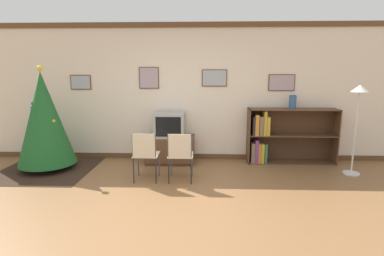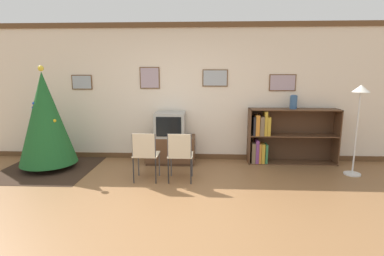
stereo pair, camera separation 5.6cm
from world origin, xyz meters
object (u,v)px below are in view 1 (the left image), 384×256
Objects in this scene: folding_chair_left at (145,154)px; folding_chair_right at (180,154)px; tv_console at (170,149)px; bookshelf at (277,137)px; vase at (293,102)px; christmas_tree at (44,119)px; television at (170,124)px; standing_lamp at (358,106)px.

folding_chair_left is 0.56m from folding_chair_right.
bookshelf is at bearing 2.78° from tv_console.
tv_console is 3.59× the size of vase.
tv_console is (2.21, 0.47, -0.67)m from christmas_tree.
folding_chair_right is (0.28, -1.05, -0.29)m from television.
christmas_tree is 3.26× the size of television.
bookshelf is at bearing 32.54° from folding_chair_right.
christmas_tree is 7.08× the size of vase.
tv_console is 1.15× the size of folding_chair_right.
folding_chair_right is 0.53× the size of standing_lamp.
standing_lamp reaches higher than folding_chair_right.
folding_chair_left is at bearing -154.09° from bookshelf.
christmas_tree is 2.06m from folding_chair_left.
folding_chair_left and folding_chair_right have the same top height.
standing_lamp is (5.47, -0.08, 0.26)m from christmas_tree.
vase reaches higher than folding_chair_left.
christmas_tree reaches higher than folding_chair_right.
vase is at bearing 29.03° from folding_chair_right.
christmas_tree is at bearing 179.19° from standing_lamp.
bookshelf reaches higher than folding_chair_left.
bookshelf is 1.09× the size of standing_lamp.
christmas_tree is 1.20× the size of standing_lamp.
vase is at bearing 7.17° from christmas_tree.
television is at bearing 105.10° from folding_chair_right.
christmas_tree is at bearing -167.96° from television.
christmas_tree is 2.28× the size of folding_chair_right.
christmas_tree is 4.61m from vase.
standing_lamp is at bearing -0.81° from christmas_tree.
standing_lamp reaches higher than vase.
folding_chair_left is 2.63m from bookshelf.
christmas_tree is 2.36m from tv_console.
folding_chair_right is at bearing -150.97° from vase.
bookshelf is 6.44× the size of vase.
television reaches higher than folding_chair_right.
folding_chair_right is at bearing -74.90° from television.
bookshelf is at bearing 179.89° from vase.
television is 2.10m from bookshelf.
vase is (2.35, 0.10, 0.44)m from television.
folding_chair_right is (0.28, -1.05, 0.21)m from tv_console.
standing_lamp is at bearing -9.60° from tv_console.
folding_chair_right is at bearing -170.50° from standing_lamp.
folding_chair_left is 2.97m from vase.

